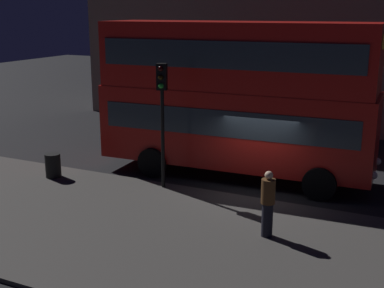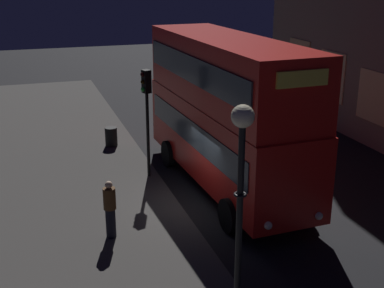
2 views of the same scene
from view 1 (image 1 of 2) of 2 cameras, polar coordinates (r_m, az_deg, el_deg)
The scene contains 6 objects.
ground_plane at distance 17.24m, azimuth 7.23°, elevation -5.41°, with size 80.00×80.00×0.00m, color black.
sidewalk_slab at distance 13.46m, azimuth 1.24°, elevation -11.00°, with size 44.00×7.27×0.12m, color #423F3D.
double_decker_bus at distance 18.17m, azimuth 4.87°, elevation 5.71°, with size 9.90×3.18×5.50m.
traffic_light_near_kerb at distance 16.56m, azimuth -3.35°, elevation 4.92°, with size 0.38×0.39×4.13m.
pedestrian at distance 13.52m, azimuth 8.42°, elevation -6.52°, with size 0.37×0.37×1.79m.
litter_bin at distance 18.84m, azimuth -15.19°, elevation -2.31°, with size 0.55×0.55×0.85m, color black.
Camera 1 is at (4.96, -15.42, 5.90)m, focal length 48.00 mm.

